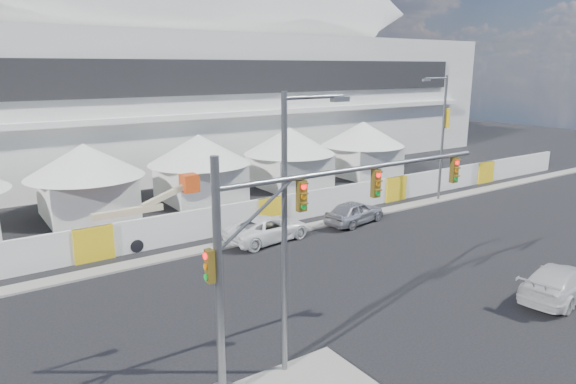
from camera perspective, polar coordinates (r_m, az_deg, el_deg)
ground at (r=21.88m, az=5.62°, el=-15.78°), size 160.00×160.00×0.00m
far_curb at (r=43.48m, az=15.43°, el=-1.00°), size 80.00×1.20×0.12m
stadium at (r=59.85m, az=-13.93°, el=12.10°), size 80.00×24.80×21.98m
tent_row at (r=41.30m, az=-15.50°, el=2.62°), size 53.40×8.40×5.40m
hoarding_fence at (r=35.68m, az=-1.83°, el=-2.13°), size 70.00×0.25×2.00m
scaffold_tower at (r=77.32m, az=15.09°, el=9.76°), size 4.40×4.40×12.00m
sedan_silver at (r=36.32m, az=7.40°, el=-2.23°), size 2.84×5.17×1.67m
pickup_curb at (r=32.60m, az=-2.25°, el=-4.06°), size 3.30×6.01×1.60m
pickup_near at (r=27.93m, az=27.91°, el=-8.81°), size 3.11×5.85×1.61m
traffic_mast at (r=17.24m, az=-0.35°, el=-6.79°), size 12.15×0.79×8.09m
streetlight_median at (r=17.35m, az=0.31°, el=-2.83°), size 2.73×0.27×9.86m
streetlight_curb at (r=43.08m, az=16.66°, el=6.66°), size 3.00×0.67×10.12m
boom_lift at (r=32.56m, az=-18.15°, el=-4.23°), size 7.99×1.89×4.06m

